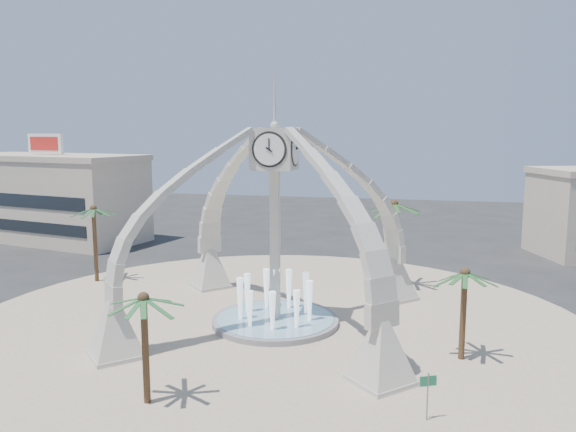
% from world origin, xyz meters
% --- Properties ---
extents(ground, '(140.00, 140.00, 0.00)m').
position_xyz_m(ground, '(0.00, 0.00, 0.00)').
color(ground, '#282828').
rests_on(ground, ground).
extents(plaza, '(40.00, 40.00, 0.06)m').
position_xyz_m(plaza, '(0.00, 0.00, 0.03)').
color(plaza, '#C1AF90').
rests_on(plaza, ground).
extents(clock_tower, '(17.94, 17.94, 16.30)m').
position_xyz_m(clock_tower, '(-0.00, -0.00, 6.49)').
color(clock_tower, '#B9B1A5').
rests_on(clock_tower, ground).
extents(fountain, '(8.00, 8.00, 3.62)m').
position_xyz_m(fountain, '(0.00, 0.00, 0.29)').
color(fountain, gray).
rests_on(fountain, ground).
extents(building_nw, '(23.75, 13.73, 11.90)m').
position_xyz_m(building_nw, '(-32.00, 22.00, 4.83)').
color(building_nw, beige).
rests_on(building_nw, ground).
extents(palm_east, '(3.79, 3.79, 5.43)m').
position_xyz_m(palm_east, '(11.07, -3.17, 4.72)').
color(palm_east, brown).
rests_on(palm_east, ground).
extents(palm_west, '(4.41, 4.41, 6.67)m').
position_xyz_m(palm_west, '(-16.72, 6.67, 5.91)').
color(palm_west, brown).
rests_on(palm_west, ground).
extents(palm_north, '(4.44, 4.44, 7.42)m').
position_xyz_m(palm_north, '(6.78, 10.19, 6.54)').
color(palm_north, brown).
rests_on(palm_north, ground).
extents(palm_south, '(4.26, 4.26, 5.51)m').
position_xyz_m(palm_south, '(-2.98, -11.45, 4.82)').
color(palm_south, brown).
rests_on(palm_south, ground).
extents(street_sign, '(0.72, 0.34, 2.14)m').
position_xyz_m(street_sign, '(9.20, -10.22, 1.53)').
color(street_sign, slate).
rests_on(street_sign, ground).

